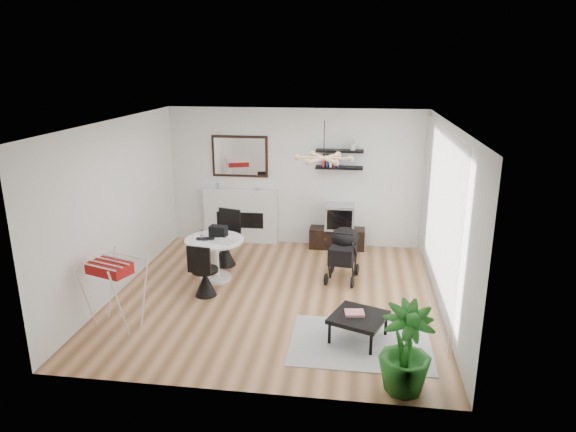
# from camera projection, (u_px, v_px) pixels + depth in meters

# --- Properties ---
(floor) EXTENTS (5.00, 5.00, 0.00)m
(floor) POSITION_uv_depth(u_px,v_px,m) (275.00, 295.00, 8.09)
(floor) COLOR brown
(floor) RESTS_ON ground
(ceiling) EXTENTS (5.00, 5.00, 0.00)m
(ceiling) POSITION_uv_depth(u_px,v_px,m) (274.00, 122.00, 7.32)
(ceiling) COLOR white
(ceiling) RESTS_ON wall_back
(wall_back) EXTENTS (5.00, 0.00, 5.00)m
(wall_back) POSITION_uv_depth(u_px,v_px,m) (295.00, 178.00, 10.08)
(wall_back) COLOR white
(wall_back) RESTS_ON floor
(wall_left) EXTENTS (0.00, 5.00, 5.00)m
(wall_left) POSITION_uv_depth(u_px,v_px,m) (117.00, 207.00, 8.03)
(wall_left) COLOR white
(wall_left) RESTS_ON floor
(wall_right) EXTENTS (0.00, 5.00, 5.00)m
(wall_right) POSITION_uv_depth(u_px,v_px,m) (446.00, 220.00, 7.38)
(wall_right) COLOR white
(wall_right) RESTS_ON floor
(sheer_curtain) EXTENTS (0.04, 3.60, 2.60)m
(sheer_curtain) POSITION_uv_depth(u_px,v_px,m) (437.00, 216.00, 7.58)
(sheer_curtain) COLOR white
(sheer_curtain) RESTS_ON wall_right
(fireplace) EXTENTS (1.50, 0.17, 2.16)m
(fireplace) POSITION_uv_depth(u_px,v_px,m) (241.00, 209.00, 10.34)
(fireplace) COLOR white
(fireplace) RESTS_ON floor
(shelf_lower) EXTENTS (0.90, 0.25, 0.04)m
(shelf_lower) POSITION_uv_depth(u_px,v_px,m) (339.00, 168.00, 9.77)
(shelf_lower) COLOR black
(shelf_lower) RESTS_ON wall_back
(shelf_upper) EXTENTS (0.90, 0.25, 0.04)m
(shelf_upper) POSITION_uv_depth(u_px,v_px,m) (340.00, 151.00, 9.68)
(shelf_upper) COLOR black
(shelf_upper) RESTS_ON wall_back
(pendant_lamp) EXTENTS (0.90, 0.90, 0.10)m
(pendant_lamp) POSITION_uv_depth(u_px,v_px,m) (324.00, 158.00, 7.67)
(pendant_lamp) COLOR tan
(pendant_lamp) RESTS_ON ceiling
(tv_console) EXTENTS (1.08, 0.38, 0.40)m
(tv_console) POSITION_uv_depth(u_px,v_px,m) (337.00, 238.00, 10.10)
(tv_console) COLOR black
(tv_console) RESTS_ON floor
(crt_tv) EXTENTS (0.56, 0.49, 0.49)m
(crt_tv) POSITION_uv_depth(u_px,v_px,m) (340.00, 217.00, 9.97)
(crt_tv) COLOR #BABABC
(crt_tv) RESTS_ON tv_console
(dining_table) EXTENTS (0.98, 0.98, 0.72)m
(dining_table) POSITION_uv_depth(u_px,v_px,m) (215.00, 253.00, 8.56)
(dining_table) COLOR white
(dining_table) RESTS_ON floor
(laptop) EXTENTS (0.33, 0.24, 0.02)m
(laptop) POSITION_uv_depth(u_px,v_px,m) (205.00, 240.00, 8.43)
(laptop) COLOR black
(laptop) RESTS_ON dining_table
(black_bag) EXTENTS (0.31, 0.21, 0.17)m
(black_bag) POSITION_uv_depth(u_px,v_px,m) (218.00, 231.00, 8.63)
(black_bag) COLOR black
(black_bag) RESTS_ON dining_table
(newspaper) EXTENTS (0.42, 0.38, 0.01)m
(newspaper) POSITION_uv_depth(u_px,v_px,m) (225.00, 241.00, 8.38)
(newspaper) COLOR beige
(newspaper) RESTS_ON dining_table
(drinking_glass) EXTENTS (0.06, 0.06, 0.10)m
(drinking_glass) POSITION_uv_depth(u_px,v_px,m) (201.00, 233.00, 8.64)
(drinking_glass) COLOR white
(drinking_glass) RESTS_ON dining_table
(chair_far) EXTENTS (0.52, 0.53, 1.00)m
(chair_far) POSITION_uv_depth(u_px,v_px,m) (225.00, 248.00, 9.23)
(chair_far) COLOR black
(chair_far) RESTS_ON floor
(chair_near) EXTENTS (0.43, 0.44, 0.88)m
(chair_near) POSITION_uv_depth(u_px,v_px,m) (205.00, 279.00, 8.00)
(chair_near) COLOR black
(chair_near) RESTS_ON floor
(drying_rack) EXTENTS (0.82, 0.79, 0.99)m
(drying_rack) POSITION_uv_depth(u_px,v_px,m) (115.00, 291.00, 7.02)
(drying_rack) COLOR white
(drying_rack) RESTS_ON floor
(stroller) EXTENTS (0.58, 0.83, 0.97)m
(stroller) POSITION_uv_depth(u_px,v_px,m) (343.00, 255.00, 8.61)
(stroller) COLOR black
(stroller) RESTS_ON floor
(rug) EXTENTS (1.82, 1.31, 0.01)m
(rug) POSITION_uv_depth(u_px,v_px,m) (360.00, 343.00, 6.69)
(rug) COLOR #A5A5A5
(rug) RESTS_ON floor
(coffee_table) EXTENTS (0.86, 0.86, 0.34)m
(coffee_table) POSITION_uv_depth(u_px,v_px,m) (359.00, 318.00, 6.71)
(coffee_table) COLOR black
(coffee_table) RESTS_ON rug
(magazines) EXTENTS (0.27, 0.23, 0.04)m
(magazines) POSITION_uv_depth(u_px,v_px,m) (355.00, 313.00, 6.72)
(magazines) COLOR #D23445
(magazines) RESTS_ON coffee_table
(potted_plant) EXTENTS (0.67, 0.67, 1.04)m
(potted_plant) POSITION_uv_depth(u_px,v_px,m) (406.00, 349.00, 5.60)
(potted_plant) COLOR #1E621C
(potted_plant) RESTS_ON floor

